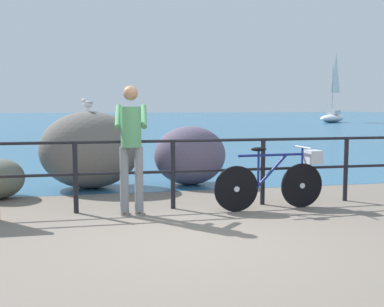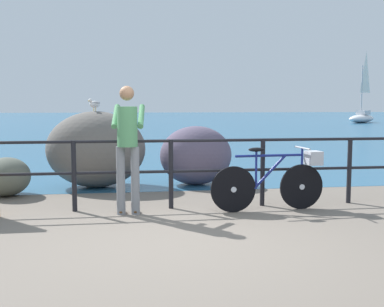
# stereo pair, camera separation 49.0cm
# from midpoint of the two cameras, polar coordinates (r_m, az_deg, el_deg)

# --- Properties ---
(ground_plane) EXTENTS (120.00, 120.00, 0.10)m
(ground_plane) POSITION_cam_midpoint_polar(r_m,az_deg,el_deg) (25.23, -6.04, 2.25)
(ground_plane) COLOR #6B6056
(sea_surface) EXTENTS (120.00, 90.00, 0.01)m
(sea_surface) POSITION_cam_midpoint_polar(r_m,az_deg,el_deg) (53.21, -7.15, 4.17)
(sea_surface) COLOR #285B7F
(sea_surface) RESTS_ON ground_plane
(promenade_railing) EXTENTS (8.41, 0.07, 1.02)m
(promenade_railing) POSITION_cam_midpoint_polar(r_m,az_deg,el_deg) (6.92, -0.53, -1.47)
(promenade_railing) COLOR black
(promenade_railing) RESTS_ON ground_plane
(bicycle) EXTENTS (1.70, 0.48, 0.92)m
(bicycle) POSITION_cam_midpoint_polar(r_m,az_deg,el_deg) (6.98, 12.29, -2.96)
(bicycle) COLOR black
(bicycle) RESTS_ON ground_plane
(person_at_railing) EXTENTS (0.48, 0.65, 1.78)m
(person_at_railing) POSITION_cam_midpoint_polar(r_m,az_deg,el_deg) (6.55, -5.65, 1.22)
(person_at_railing) COLOR slate
(person_at_railing) RESTS_ON ground_plane
(breakwater_boulder_main) EXTENTS (1.82, 1.39, 1.41)m
(breakwater_boulder_main) POSITION_cam_midpoint_polar(r_m,az_deg,el_deg) (8.88, -9.94, 0.49)
(breakwater_boulder_main) COLOR #605B56
(breakwater_boulder_main) RESTS_ON ground
(breakwater_boulder_left) EXTENTS (0.78, 0.89, 0.65)m
(breakwater_boulder_left) POSITION_cam_midpoint_polar(r_m,az_deg,el_deg) (8.43, -19.92, -2.65)
(breakwater_boulder_left) COLOR #565B50
(breakwater_boulder_left) RESTS_ON ground
(breakwater_boulder_right) EXTENTS (1.38, 1.05, 1.12)m
(breakwater_boulder_right) POSITION_cam_midpoint_polar(r_m,az_deg,el_deg) (9.03, 2.02, -0.24)
(breakwater_boulder_right) COLOR #5A4F65
(breakwater_boulder_right) RESTS_ON ground
(seagull) EXTENTS (0.25, 0.31, 0.23)m
(seagull) POSITION_cam_midpoint_polar(r_m,az_deg,el_deg) (8.94, -10.14, 5.93)
(seagull) COLOR gold
(seagull) RESTS_ON breakwater_boulder_main
(sailboat) EXTENTS (4.18, 3.86, 6.16)m
(sailboat) POSITION_cam_midpoint_polar(r_m,az_deg,el_deg) (43.46, 20.12, 4.43)
(sailboat) COLOR white
(sailboat) RESTS_ON sea_surface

